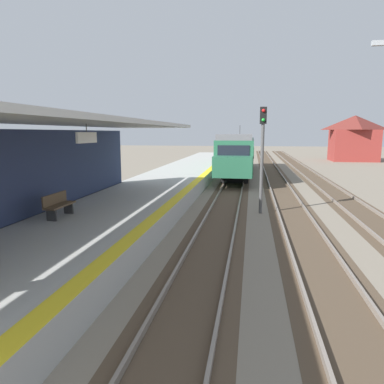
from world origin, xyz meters
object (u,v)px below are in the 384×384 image
Objects in this scene: rail_signal_post at (262,149)px; platform_bench at (58,204)px; approaching_train at (238,152)px; distant_trackside_house at (354,137)px.

platform_bench is at bearing -141.59° from rail_signal_post.
distant_trackside_house is (15.54, 19.54, 1.16)m from approaching_train.
approaching_train is at bearing 76.19° from platform_bench.
approaching_train is 12.25× the size of platform_bench.
platform_bench is at bearing -116.47° from distant_trackside_house.
approaching_train is at bearing 96.06° from rail_signal_post.
approaching_train is 17.23m from rail_signal_post.
distant_trackside_house is at bearing 69.47° from rail_signal_post.
platform_bench is 47.61m from distant_trackside_house.
rail_signal_post reaches higher than platform_bench.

